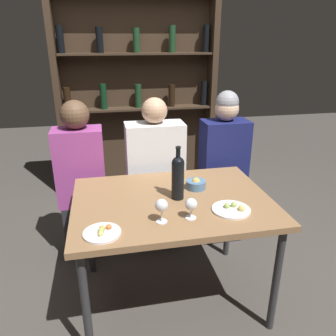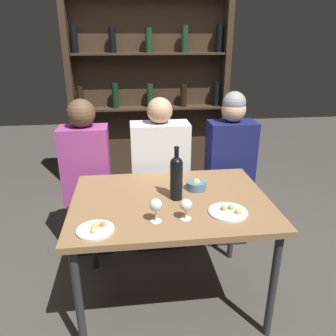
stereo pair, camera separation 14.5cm
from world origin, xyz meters
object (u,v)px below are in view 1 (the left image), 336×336
object	(u,v)px
snack_bowl	(196,184)
seated_person_center	(156,181)
food_plate_1	(102,232)
seated_person_right	(223,172)
wine_glass_0	(162,206)
seated_person_left	(82,186)
food_plate_0	(232,209)
wine_bottle	(178,176)
wine_glass_1	(191,205)

from	to	relation	value
snack_bowl	seated_person_center	bearing A→B (deg)	108.92
food_plate_1	seated_person_right	distance (m)	1.35
wine_glass_0	seated_person_right	size ratio (longest dim) A/B	0.10
seated_person_center	seated_person_right	world-z (taller)	seated_person_right
wine_glass_0	seated_person_left	size ratio (longest dim) A/B	0.11
wine_glass_0	food_plate_0	distance (m)	0.41
snack_bowl	seated_person_center	world-z (taller)	seated_person_center
food_plate_0	seated_person_right	distance (m)	0.88
wine_bottle	food_plate_1	bearing A→B (deg)	-145.74
food_plate_0	seated_person_left	bearing A→B (deg)	135.89
snack_bowl	wine_bottle	bearing A→B (deg)	-142.39
wine_glass_1	seated_person_left	world-z (taller)	seated_person_left
food_plate_0	seated_person_center	xyz separation A→B (m)	(-0.29, 0.83, -0.17)
snack_bowl	food_plate_0	bearing A→B (deg)	-70.03
wine_glass_1	food_plate_1	world-z (taller)	wine_glass_1
wine_glass_0	seated_person_left	world-z (taller)	seated_person_left
wine_bottle	seated_person_left	xyz separation A→B (m)	(-0.60, 0.62, -0.29)
wine_glass_1	food_plate_0	xyz separation A→B (m)	(0.25, 0.03, -0.07)
wine_glass_1	snack_bowl	bearing A→B (deg)	70.04
snack_bowl	wine_glass_0	bearing A→B (deg)	-128.47
seated_person_right	seated_person_center	bearing A→B (deg)	180.00
food_plate_0	seated_person_center	distance (m)	0.90
wine_glass_1	seated_person_center	xyz separation A→B (m)	(-0.05, 0.86, -0.24)
food_plate_1	seated_person_left	world-z (taller)	seated_person_left
wine_glass_1	seated_person_center	size ratio (longest dim) A/B	0.09
seated_person_center	seated_person_right	bearing A→B (deg)	-0.00
seated_person_right	snack_bowl	bearing A→B (deg)	-126.54
wine_bottle	seated_person_right	xyz separation A→B (m)	(0.52, 0.62, -0.27)
seated_person_center	seated_person_left	bearing A→B (deg)	180.00
wine_glass_0	seated_person_center	world-z (taller)	seated_person_center
wine_glass_1	wine_bottle	bearing A→B (deg)	93.73
wine_bottle	wine_glass_0	world-z (taller)	wine_bottle
wine_glass_0	snack_bowl	size ratio (longest dim) A/B	1.05
snack_bowl	seated_person_center	distance (m)	0.57
food_plate_1	wine_glass_1	bearing A→B (deg)	7.68
food_plate_0	food_plate_1	bearing A→B (deg)	-172.28
wine_glass_0	snack_bowl	distance (m)	0.47
food_plate_0	seated_person_center	bearing A→B (deg)	109.33
food_plate_0	seated_person_right	world-z (taller)	seated_person_right
wine_glass_1	snack_bowl	size ratio (longest dim) A/B	0.93
food_plate_1	seated_person_left	xyz separation A→B (m)	(-0.15, 0.93, -0.15)
snack_bowl	seated_person_left	distance (m)	0.92
food_plate_1	snack_bowl	distance (m)	0.73
food_plate_0	seated_person_right	bearing A→B (deg)	72.54
wine_bottle	seated_person_right	bearing A→B (deg)	49.94
food_plate_1	seated_person_right	bearing A→B (deg)	43.67
wine_glass_1	snack_bowl	distance (m)	0.38
wine_bottle	food_plate_1	xyz separation A→B (m)	(-0.45, -0.31, -0.14)
food_plate_1	seated_person_left	size ratio (longest dim) A/B	0.15
food_plate_1	seated_person_center	distance (m)	1.03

